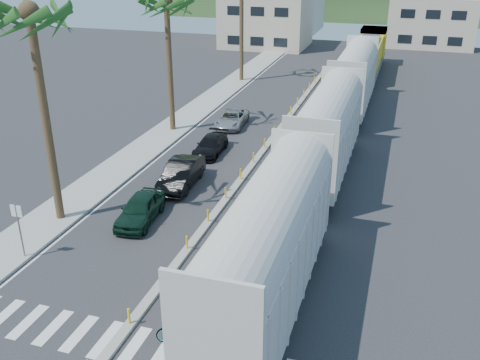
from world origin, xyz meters
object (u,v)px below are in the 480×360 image
at_px(street_sign, 18,223).
at_px(car_second, 181,174).
at_px(cyclist, 182,325).
at_px(car_lead, 140,209).

xyz_separation_m(street_sign, car_second, (3.97, 10.17, -1.15)).
bearing_deg(cyclist, car_lead, 13.78).
height_order(street_sign, car_second, street_sign).
relative_size(street_sign, cyclist, 1.17).
bearing_deg(cyclist, car_second, 1.07).
height_order(street_sign, car_lead, street_sign).
relative_size(street_sign, car_lead, 0.66).
xyz_separation_m(car_lead, car_second, (0.32, 5.00, 0.07)).
xyz_separation_m(car_lead, cyclist, (6.03, -8.33, 0.02)).
xyz_separation_m(street_sign, car_lead, (3.65, 5.16, -1.22)).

